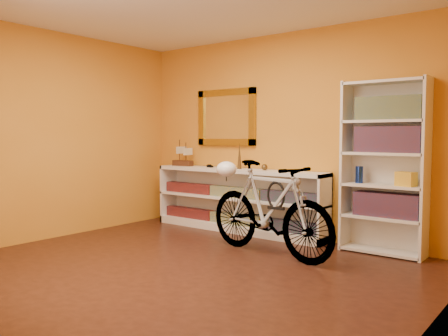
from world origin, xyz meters
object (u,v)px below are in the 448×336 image
Objects in this scene: console_unit at (237,200)px; bicycle at (269,208)px; bookcase at (384,167)px; helmet at (226,169)px.

console_unit is 1.31m from bicycle.
console_unit is 1.37× the size of bookcase.
bicycle is at bearing -138.32° from bookcase.
bookcase is at bearing -39.03° from bicycle.
bookcase is 1.33m from bicycle.
bookcase is 1.09× the size of bicycle.
bookcase is (1.96, 0.03, 0.52)m from console_unit.
console_unit is 1.49× the size of bicycle.
bookcase reaches higher than helmet.
bicycle is (-0.94, -0.84, -0.44)m from bookcase.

